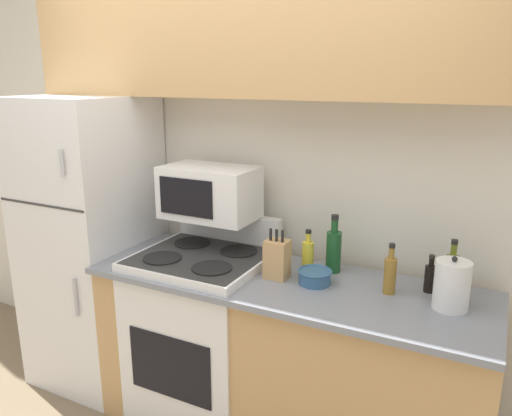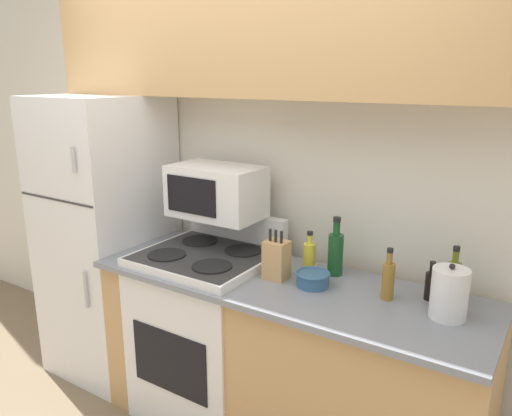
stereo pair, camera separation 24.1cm
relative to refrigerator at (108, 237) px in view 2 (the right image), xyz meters
name	(u,v)px [view 2 (the right image)]	position (x,y,z in m)	size (l,w,h in m)	color
wall_back	(271,184)	(0.99, 0.38, 0.39)	(8.00, 0.05, 2.55)	silver
lower_cabinets	(284,361)	(1.32, -0.03, -0.43)	(1.97, 0.67, 0.91)	tan
refrigerator	(108,237)	(0.00, 0.00, 0.00)	(0.66, 0.71, 1.77)	white
upper_cabinets	(255,30)	(0.99, 0.20, 1.22)	(2.63, 0.30, 0.67)	tan
stove	(208,330)	(0.83, -0.04, -0.39)	(0.67, 0.65, 1.11)	white
microwave	(216,191)	(0.79, 0.11, 0.38)	(0.51, 0.31, 0.28)	white
knife_block	(276,260)	(1.27, -0.04, 0.12)	(0.11, 0.10, 0.25)	tan
bowl	(313,279)	(1.46, -0.02, 0.06)	(0.17, 0.17, 0.07)	#335B84
bottle_cooking_spray	(309,257)	(1.37, 0.11, 0.11)	(0.06, 0.06, 0.22)	gold
bottle_wine_green	(336,252)	(1.49, 0.17, 0.14)	(0.08, 0.08, 0.30)	#194C23
bottle_olive_oil	(453,280)	(2.06, 0.16, 0.13)	(0.06, 0.06, 0.26)	#5B6619
bottle_soy_sauce	(431,285)	(1.97, 0.13, 0.10)	(0.05, 0.05, 0.18)	black
bottle_vinegar	(388,279)	(1.81, 0.03, 0.12)	(0.06, 0.06, 0.24)	olive
kettle	(449,293)	(2.08, -0.01, 0.13)	(0.15, 0.15, 0.24)	white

